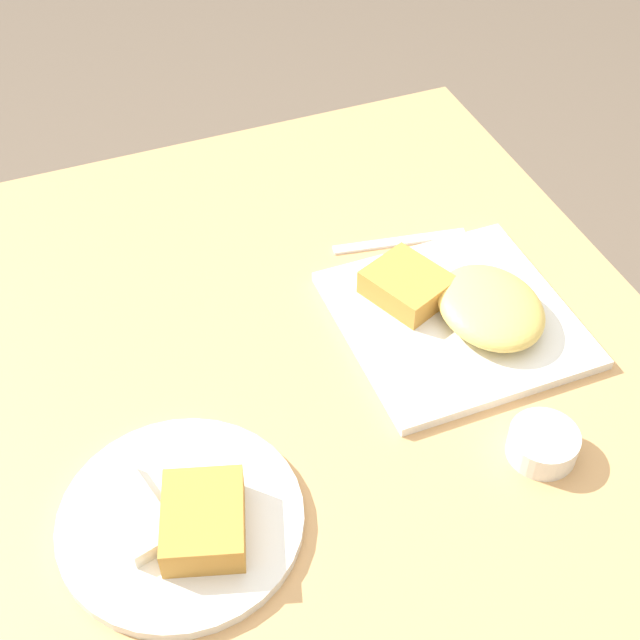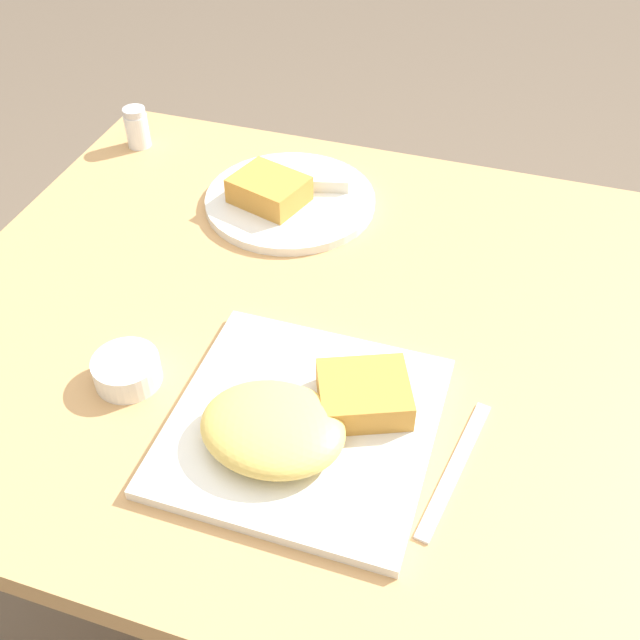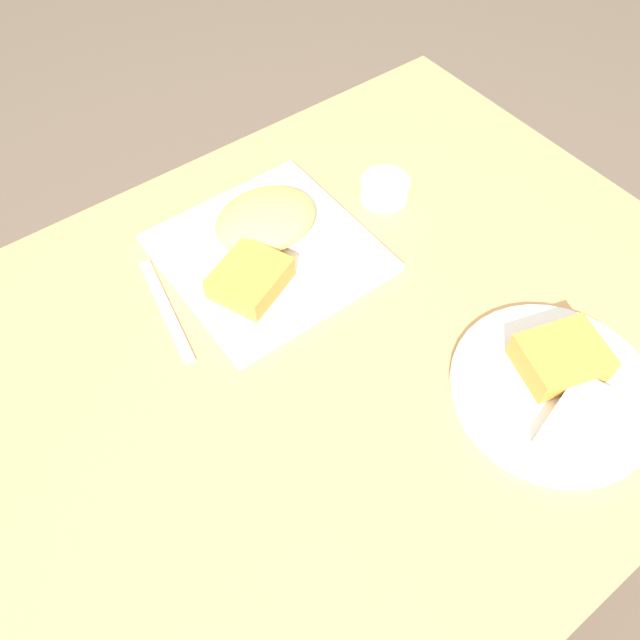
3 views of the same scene
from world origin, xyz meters
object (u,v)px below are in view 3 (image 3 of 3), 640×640
(plate_oval_far, at_px, (557,384))
(butter_knife, at_px, (166,310))
(sauce_ramekin, at_px, (385,188))
(plate_square_near, at_px, (265,243))

(plate_oval_far, relative_size, butter_knife, 1.35)
(plate_oval_far, height_order, butter_knife, plate_oval_far)
(sauce_ramekin, height_order, butter_knife, sauce_ramekin)
(plate_square_near, relative_size, sauce_ramekin, 3.62)
(sauce_ramekin, xyz_separation_m, butter_knife, (0.40, -0.01, -0.02))
(plate_square_near, xyz_separation_m, plate_oval_far, (-0.17, 0.42, -0.01))
(plate_square_near, distance_m, plate_oval_far, 0.45)
(plate_square_near, bearing_deg, butter_knife, 1.98)
(plate_oval_far, height_order, sauce_ramekin, plate_oval_far)
(plate_square_near, height_order, plate_oval_far, plate_square_near)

